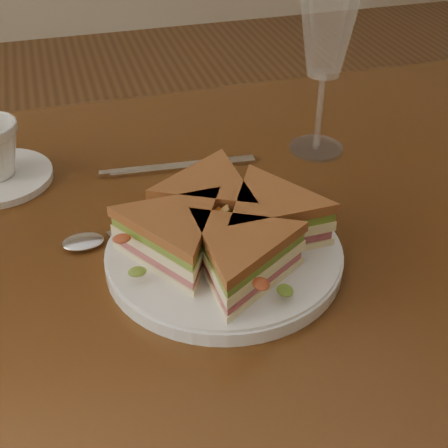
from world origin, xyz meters
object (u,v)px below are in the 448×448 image
object	(u,v)px
spoon	(102,236)
knife	(173,168)
plate	(224,255)
wine_glass	(327,35)
table	(203,293)
sandwich_wedges	(224,228)

from	to	relation	value
spoon	knife	bearing A→B (deg)	33.88
plate	wine_glass	size ratio (longest dim) A/B	1.11
knife	wine_glass	distance (m)	0.27
table	sandwich_wedges	size ratio (longest dim) A/B	4.70
sandwich_wedges	spoon	xyz separation A→B (m)	(-0.13, 0.08, -0.04)
table	spoon	xyz separation A→B (m)	(-0.12, 0.02, 0.10)
plate	wine_glass	xyz separation A→B (m)	(0.20, 0.21, 0.16)
plate	sandwich_wedges	distance (m)	0.04
spoon	knife	xyz separation A→B (m)	(0.11, 0.13, -0.00)
sandwich_wedges	wine_glass	distance (m)	0.31
sandwich_wedges	knife	world-z (taller)	sandwich_wedges
table	wine_glass	xyz separation A→B (m)	(0.21, 0.15, 0.27)
knife	wine_glass	size ratio (longest dim) A/B	0.92
wine_glass	spoon	bearing A→B (deg)	-158.18
table	plate	distance (m)	0.12
sandwich_wedges	spoon	bearing A→B (deg)	148.33
knife	plate	bearing A→B (deg)	-82.33
plate	spoon	xyz separation A→B (m)	(-0.13, 0.08, -0.00)
plate	sandwich_wedges	bearing A→B (deg)	180.00
wine_glass	table	bearing A→B (deg)	-145.17
plate	spoon	world-z (taller)	plate
sandwich_wedges	wine_glass	bearing A→B (deg)	46.11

